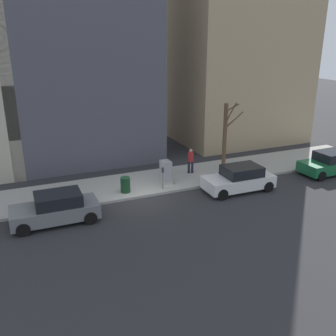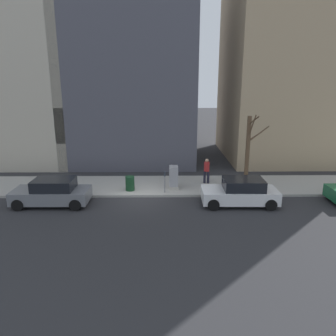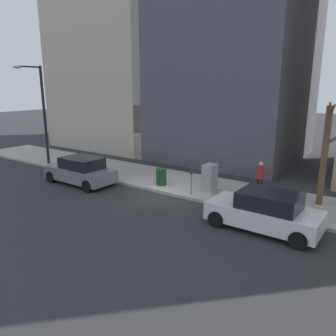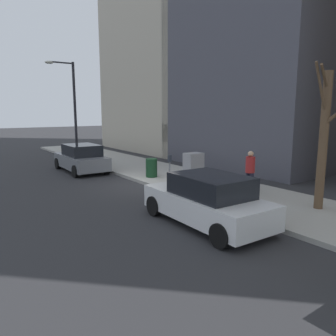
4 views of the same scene
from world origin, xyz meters
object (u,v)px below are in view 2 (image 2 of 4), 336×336
(parking_meter, at_px, (165,180))
(office_block_center, at_px, (131,70))
(utility_box, at_px, (174,177))
(office_tower_left, at_px, (293,36))
(parked_car_white, at_px, (240,192))
(trash_bin, at_px, (130,183))
(bare_tree, at_px, (248,148))
(pedestrian_near_meter, at_px, (207,169))
(office_tower_right, at_px, (10,33))
(parked_car_grey, at_px, (52,192))

(parking_meter, height_order, office_block_center, office_block_center)
(utility_box, height_order, office_tower_left, office_tower_left)
(parked_car_white, height_order, office_block_center, office_block_center)
(trash_bin, distance_m, office_block_center, 12.07)
(office_block_center, bearing_deg, trash_bin, -176.22)
(utility_box, xyz_separation_m, bare_tree, (1.27, -4.96, 1.64))
(trash_bin, relative_size, pedestrian_near_meter, 0.54)
(office_block_center, xyz_separation_m, office_tower_right, (0.27, 10.04, 2.95))
(parked_car_grey, height_order, trash_bin, parked_car_grey)
(utility_box, bearing_deg, trash_bin, 98.35)
(parking_meter, relative_size, office_tower_left, 0.07)
(office_block_center, distance_m, office_tower_right, 10.47)
(bare_tree, distance_m, office_block_center, 12.72)
(parking_meter, height_order, pedestrian_near_meter, pedestrian_near_meter)
(parked_car_white, xyz_separation_m, parked_car_grey, (0.11, 10.57, 0.00))
(utility_box, height_order, bare_tree, bare_tree)
(parked_car_white, bearing_deg, parked_car_grey, 90.55)
(utility_box, bearing_deg, parking_meter, 146.39)
(pedestrian_near_meter, xyz_separation_m, office_tower_right, (8.69, 15.63, 9.42))
(trash_bin, distance_m, office_tower_right, 17.74)
(parked_car_grey, xyz_separation_m, office_block_center, (11.83, -3.51, 6.83))
(parked_car_white, relative_size, parking_meter, 3.14)
(bare_tree, bearing_deg, trash_bin, 102.28)
(office_tower_right, bearing_deg, trash_bin, -133.42)
(bare_tree, relative_size, office_block_center, 0.30)
(utility_box, distance_m, bare_tree, 5.37)
(trash_bin, xyz_separation_m, office_block_center, (9.84, 0.65, 6.96))
(parked_car_white, relative_size, trash_bin, 4.71)
(parking_meter, bearing_deg, utility_box, -33.61)
(utility_box, relative_size, office_tower_left, 0.07)
(utility_box, xyz_separation_m, pedestrian_near_meter, (1.02, -2.22, 0.24))
(office_tower_left, bearing_deg, utility_box, 132.80)
(pedestrian_near_meter, distance_m, office_block_center, 12.01)
(office_tower_left, bearing_deg, parked_car_white, 151.28)
(office_tower_left, relative_size, office_block_center, 1.36)
(parked_car_white, distance_m, parking_meter, 4.56)
(office_block_center, bearing_deg, office_tower_right, 88.45)
(parked_car_grey, distance_m, trash_bin, 4.62)
(office_tower_left, height_order, office_block_center, office_tower_left)
(parking_meter, bearing_deg, pedestrian_near_meter, -56.09)
(parked_car_white, bearing_deg, office_block_center, 31.73)
(bare_tree, height_order, pedestrian_near_meter, bare_tree)
(trash_bin, bearing_deg, bare_tree, -77.72)
(parked_car_grey, relative_size, trash_bin, 4.69)
(parking_meter, height_order, trash_bin, parking_meter)
(parked_car_grey, height_order, bare_tree, bare_tree)
(trash_bin, height_order, office_block_center, office_block_center)
(parked_car_grey, xyz_separation_m, office_tower_left, (11.89, -17.14, 9.54))
(trash_bin, bearing_deg, parked_car_grey, 115.56)
(office_tower_right, bearing_deg, bare_tree, -114.68)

